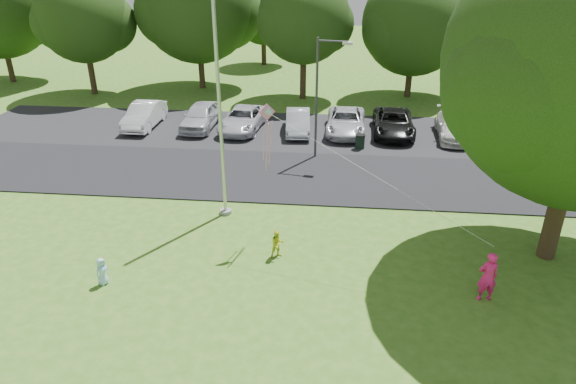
# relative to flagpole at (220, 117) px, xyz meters

# --- Properties ---
(ground) EXTENTS (120.00, 120.00, 0.00)m
(ground) POSITION_rel_flagpole_xyz_m (3.50, -5.00, -4.17)
(ground) COLOR #3A681B
(ground) RESTS_ON ground
(park_road) EXTENTS (60.00, 6.00, 0.06)m
(park_road) POSITION_rel_flagpole_xyz_m (3.50, 4.00, -4.14)
(park_road) COLOR black
(park_road) RESTS_ON ground
(parking_strip) EXTENTS (42.00, 7.00, 0.06)m
(parking_strip) POSITION_rel_flagpole_xyz_m (3.50, 10.50, -4.14)
(parking_strip) COLOR black
(parking_strip) RESTS_ON ground
(flagpole) EXTENTS (0.50, 0.50, 10.00)m
(flagpole) POSITION_rel_flagpole_xyz_m (0.00, 0.00, 0.00)
(flagpole) COLOR #B7BABF
(flagpole) RESTS_ON ground
(street_lamp) EXTENTS (1.72, 0.45, 6.15)m
(street_lamp) POSITION_rel_flagpole_xyz_m (3.63, 6.57, -0.47)
(street_lamp) COLOR #3F3F44
(street_lamp) RESTS_ON ground
(trash_can) EXTENTS (0.53, 0.53, 0.84)m
(trash_can) POSITION_rel_flagpole_xyz_m (5.76, 8.00, -3.74)
(trash_can) COLOR black
(trash_can) RESTS_ON ground
(tree_row) EXTENTS (64.35, 11.94, 10.88)m
(tree_row) POSITION_rel_flagpole_xyz_m (5.09, 19.23, 1.55)
(tree_row) COLOR #332316
(tree_row) RESTS_ON ground
(horizon_trees) EXTENTS (77.46, 7.20, 7.02)m
(horizon_trees) POSITION_rel_flagpole_xyz_m (7.56, 28.88, 0.14)
(horizon_trees) COLOR #332316
(horizon_trees) RESTS_ON ground
(parked_cars) EXTENTS (23.48, 5.30, 1.48)m
(parked_cars) POSITION_rel_flagpole_xyz_m (4.42, 10.46, -3.42)
(parked_cars) COLOR silver
(parked_cars) RESTS_ON ground
(woman) EXTENTS (0.67, 0.49, 1.72)m
(woman) POSITION_rel_flagpole_xyz_m (9.32, -4.85, -3.31)
(woman) COLOR #FF2179
(woman) RESTS_ON ground
(child_yellow) EXTENTS (0.63, 0.58, 1.05)m
(child_yellow) POSITION_rel_flagpole_xyz_m (2.54, -3.06, -3.64)
(child_yellow) COLOR yellow
(child_yellow) RESTS_ON ground
(child_blue) EXTENTS (0.50, 0.56, 0.97)m
(child_blue) POSITION_rel_flagpole_xyz_m (-2.99, -5.24, -3.68)
(child_blue) COLOR #A6DDFF
(child_blue) RESTS_ON ground
(kite) EXTENTS (7.55, 3.44, 3.30)m
(kite) POSITION_rel_flagpole_xyz_m (2.28, -1.78, 0.28)
(kite) COLOR pink
(kite) RESTS_ON ground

